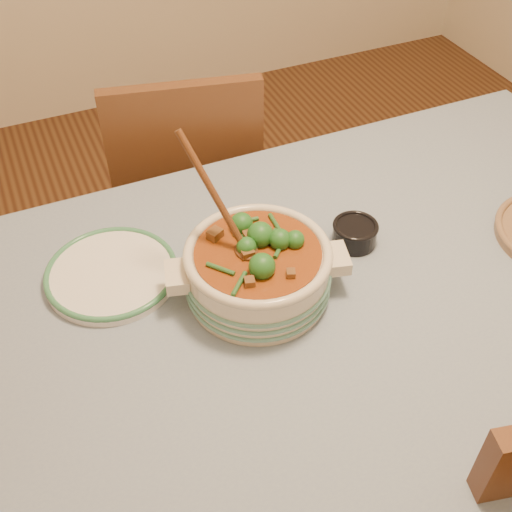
{
  "coord_description": "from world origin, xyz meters",
  "views": [
    {
      "loc": [
        -0.57,
        -0.77,
        1.74
      ],
      "look_at": [
        -0.2,
        0.07,
        0.86
      ],
      "focal_mm": 45.0,
      "sensor_mm": 36.0,
      "label": 1
    }
  ],
  "objects_px": {
    "stew_casserole": "(258,267)",
    "condiment_bowl": "(355,232)",
    "chair_far": "(186,184)",
    "dining_table": "(351,315)",
    "white_plate": "(111,273)"
  },
  "relations": [
    {
      "from": "stew_casserole",
      "to": "condiment_bowl",
      "type": "height_order",
      "value": "stew_casserole"
    },
    {
      "from": "condiment_bowl",
      "to": "chair_far",
      "type": "relative_size",
      "value": 0.13
    },
    {
      "from": "dining_table",
      "to": "condiment_bowl",
      "type": "relative_size",
      "value": 13.51
    },
    {
      "from": "white_plate",
      "to": "stew_casserole",
      "type": "bearing_deg",
      "value": -31.54
    },
    {
      "from": "condiment_bowl",
      "to": "dining_table",
      "type": "bearing_deg",
      "value": -117.91
    },
    {
      "from": "stew_casserole",
      "to": "dining_table",
      "type": "bearing_deg",
      "value": -19.14
    },
    {
      "from": "chair_far",
      "to": "white_plate",
      "type": "bearing_deg",
      "value": 70.27
    },
    {
      "from": "dining_table",
      "to": "stew_casserole",
      "type": "height_order",
      "value": "stew_casserole"
    },
    {
      "from": "stew_casserole",
      "to": "white_plate",
      "type": "bearing_deg",
      "value": 148.46
    },
    {
      "from": "stew_casserole",
      "to": "white_plate",
      "type": "relative_size",
      "value": 1.03
    },
    {
      "from": "chair_far",
      "to": "dining_table",
      "type": "bearing_deg",
      "value": 111.31
    },
    {
      "from": "white_plate",
      "to": "chair_far",
      "type": "xyz_separation_m",
      "value": [
        0.34,
        0.55,
        -0.24
      ]
    },
    {
      "from": "dining_table",
      "to": "stew_casserole",
      "type": "bearing_deg",
      "value": 160.86
    },
    {
      "from": "stew_casserole",
      "to": "chair_far",
      "type": "distance_m",
      "value": 0.78
    },
    {
      "from": "white_plate",
      "to": "dining_table",
      "type": "bearing_deg",
      "value": -26.61
    }
  ]
}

